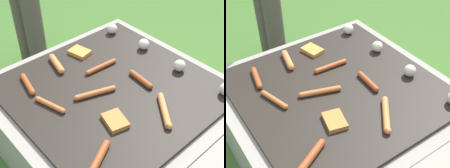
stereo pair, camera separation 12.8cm
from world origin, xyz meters
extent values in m
plane|color=#3D6628|center=(0.00, 0.00, 0.00)|extent=(14.00, 14.00, 0.00)
cube|color=gray|center=(0.00, 0.00, 0.17)|extent=(0.97, 0.97, 0.34)
cube|color=black|center=(0.00, 0.00, 0.35)|extent=(0.85, 0.85, 0.02)
cylinder|color=#4C473D|center=(-0.92, 0.06, 0.39)|extent=(0.11, 0.11, 0.79)
cylinder|color=#4C473D|center=(-0.78, 0.06, 0.39)|extent=(0.11, 0.11, 0.79)
cylinder|color=#C6753D|center=(0.26, 0.05, 0.37)|extent=(0.16, 0.13, 0.03)
sphere|color=#C6753D|center=(0.33, 0.00, 0.37)|extent=(0.03, 0.03, 0.03)
sphere|color=#C6753D|center=(0.19, 0.11, 0.37)|extent=(0.03, 0.03, 0.03)
cylinder|color=#93421E|center=(0.06, 0.13, 0.37)|extent=(0.13, 0.04, 0.03)
sphere|color=#93421E|center=(0.12, 0.12, 0.37)|extent=(0.03, 0.03, 0.03)
sphere|color=#93421E|center=(-0.01, 0.13, 0.37)|extent=(0.03, 0.03, 0.03)
cylinder|color=#C6753D|center=(-0.30, -0.09, 0.37)|extent=(0.13, 0.06, 0.03)
sphere|color=#C6753D|center=(-0.24, -0.11, 0.37)|extent=(0.03, 0.03, 0.03)
sphere|color=#C6753D|center=(-0.36, -0.08, 0.37)|extent=(0.03, 0.03, 0.03)
cylinder|color=#B7602D|center=(-0.01, -0.09, 0.37)|extent=(0.08, 0.17, 0.02)
sphere|color=#B7602D|center=(0.02, -0.01, 0.37)|extent=(0.02, 0.02, 0.02)
sphere|color=#B7602D|center=(-0.04, -0.17, 0.37)|extent=(0.02, 0.02, 0.02)
cylinder|color=#93421E|center=(0.27, -0.31, 0.37)|extent=(0.10, 0.16, 0.03)
sphere|color=#93421E|center=(0.23, -0.24, 0.37)|extent=(0.03, 0.03, 0.03)
cylinder|color=#A34C23|center=(-0.14, 0.06, 0.37)|extent=(0.03, 0.16, 0.02)
sphere|color=#A34C23|center=(-0.14, -0.02, 0.37)|extent=(0.02, 0.02, 0.02)
sphere|color=#A34C23|center=(-0.13, 0.13, 0.37)|extent=(0.02, 0.02, 0.02)
cylinder|color=#B7602D|center=(-0.08, -0.27, 0.37)|extent=(0.14, 0.06, 0.02)
sphere|color=#B7602D|center=(-0.01, -0.26, 0.37)|extent=(0.02, 0.02, 0.02)
sphere|color=#B7602D|center=(-0.15, -0.29, 0.37)|extent=(0.02, 0.02, 0.02)
cylinder|color=#93421E|center=(-0.26, -0.28, 0.37)|extent=(0.14, 0.05, 0.03)
sphere|color=#93421E|center=(-0.32, -0.26, 0.37)|extent=(0.03, 0.03, 0.03)
sphere|color=#93421E|center=(-0.19, -0.29, 0.37)|extent=(0.03, 0.03, 0.03)
cube|color=#B27033|center=(0.17, -0.13, 0.37)|extent=(0.12, 0.10, 0.02)
cube|color=#D18438|center=(-0.31, 0.06, 0.37)|extent=(0.12, 0.10, 0.02)
sphere|color=silver|center=(-0.35, 0.32, 0.39)|extent=(0.06, 0.06, 0.06)
sphere|color=beige|center=(-0.12, 0.33, 0.39)|extent=(0.06, 0.06, 0.06)
sphere|color=beige|center=(0.12, 0.32, 0.39)|extent=(0.06, 0.06, 0.06)
camera|label=1|loc=(0.79, -0.71, 1.26)|focal=50.00mm
camera|label=2|loc=(0.87, -0.61, 1.26)|focal=50.00mm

